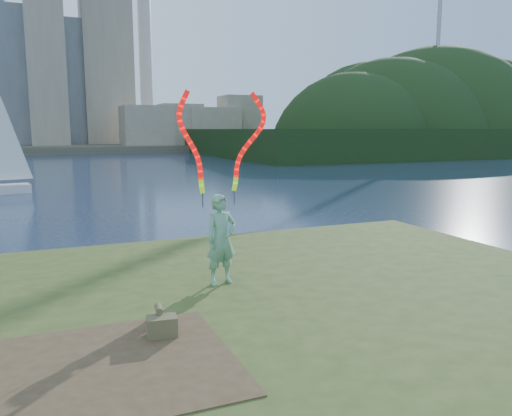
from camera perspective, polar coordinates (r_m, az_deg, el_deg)
name	(u,v)px	position (r m, az deg, el deg)	size (l,w,h in m)	color
ground	(203,318)	(10.88, -6.06, -12.34)	(320.00, 320.00, 0.00)	#19253E
grassy_knoll	(242,345)	(8.74, -1.62, -15.40)	(20.00, 18.00, 0.80)	#384719
dirt_patch	(113,366)	(7.27, -16.02, -16.92)	(3.20, 3.00, 0.02)	#47331E
far_shore	(63,147)	(104.82, -21.23, 6.54)	(320.00, 40.00, 1.20)	#484335
wooded_hill	(430,151)	(93.63, 19.29, 6.15)	(78.00, 50.00, 63.00)	black
woman_with_ribbons	(221,217)	(10.14, -4.08, -1.01)	(2.10, 0.65, 4.21)	#1B7949
canvas_bag	(162,325)	(7.97, -10.72, -13.05)	(0.48, 0.55, 0.43)	brown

